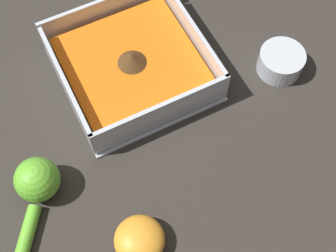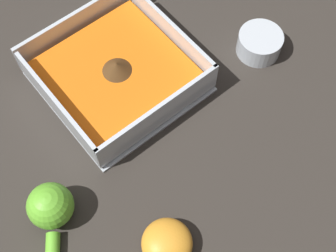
{
  "view_description": "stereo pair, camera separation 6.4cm",
  "coord_description": "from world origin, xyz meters",
  "px_view_note": "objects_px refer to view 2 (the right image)",
  "views": [
    {
      "loc": [
        -0.12,
        -0.38,
        0.6
      ],
      "look_at": [
        0.01,
        -0.12,
        0.03
      ],
      "focal_mm": 50.0,
      "sensor_mm": 36.0,
      "label": 1
    },
    {
      "loc": [
        -0.18,
        -0.35,
        0.6
      ],
      "look_at": [
        0.01,
        -0.12,
        0.03
      ],
      "focal_mm": 50.0,
      "sensor_mm": 36.0,
      "label": 2
    }
  ],
  "objects_px": {
    "spice_bowl": "(259,44)",
    "lemon_squeezer": "(51,217)",
    "lemon_half": "(167,243)",
    "square_dish": "(116,73)"
  },
  "relations": [
    {
      "from": "square_dish",
      "to": "lemon_squeezer",
      "type": "relative_size",
      "value": 1.35
    },
    {
      "from": "square_dish",
      "to": "lemon_squeezer",
      "type": "bearing_deg",
      "value": -147.11
    },
    {
      "from": "spice_bowl",
      "to": "lemon_squeezer",
      "type": "distance_m",
      "value": 0.4
    },
    {
      "from": "spice_bowl",
      "to": "lemon_half",
      "type": "xyz_separation_m",
      "value": [
        -0.31,
        -0.15,
        0.0
      ]
    },
    {
      "from": "square_dish",
      "to": "spice_bowl",
      "type": "xyz_separation_m",
      "value": [
        0.21,
        -0.1,
        -0.0
      ]
    },
    {
      "from": "square_dish",
      "to": "spice_bowl",
      "type": "relative_size",
      "value": 3.07
    },
    {
      "from": "lemon_squeezer",
      "to": "lemon_half",
      "type": "xyz_separation_m",
      "value": [
        0.09,
        -0.12,
        -0.01
      ]
    },
    {
      "from": "square_dish",
      "to": "lemon_half",
      "type": "relative_size",
      "value": 3.27
    },
    {
      "from": "lemon_half",
      "to": "square_dish",
      "type": "bearing_deg",
      "value": 67.43
    },
    {
      "from": "lemon_half",
      "to": "lemon_squeezer",
      "type": "bearing_deg",
      "value": 128.77
    }
  ]
}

